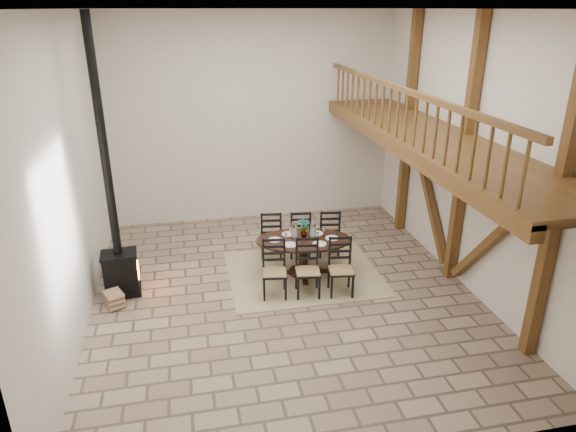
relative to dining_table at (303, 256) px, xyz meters
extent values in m
plane|color=#9A8267|center=(-0.53, -0.69, -0.41)|extent=(8.00, 8.00, 0.00)
cube|color=beige|center=(-0.53, 3.31, 2.09)|extent=(7.00, 0.02, 5.00)
cube|color=beige|center=(-0.53, -4.69, 2.09)|extent=(7.00, 0.02, 5.00)
cube|color=beige|center=(-4.03, -0.69, 2.09)|extent=(0.02, 8.00, 5.00)
cube|color=beige|center=(2.97, -0.69, 2.09)|extent=(0.02, 8.00, 5.00)
cube|color=white|center=(-0.53, -0.69, 4.59)|extent=(7.00, 8.00, 0.02)
cube|color=brown|center=(2.85, -3.19, 2.09)|extent=(0.18, 0.18, 5.00)
cube|color=brown|center=(2.85, -0.69, 2.09)|extent=(0.18, 0.18, 5.00)
cube|color=brown|center=(2.85, 1.81, 2.09)|extent=(0.18, 0.18, 5.00)
cube|color=brown|center=(2.85, -1.94, 0.99)|extent=(0.14, 2.16, 2.54)
cube|color=brown|center=(2.85, 0.56, 0.99)|extent=(0.14, 2.16, 2.54)
cube|color=brown|center=(2.85, -0.69, 2.39)|extent=(0.20, 7.80, 0.20)
cube|color=brown|center=(2.17, -0.69, 2.44)|extent=(1.60, 7.80, 0.12)
cube|color=brown|center=(1.47, -0.69, 2.34)|extent=(0.18, 7.80, 0.22)
cube|color=brown|center=(1.47, -0.69, 3.34)|extent=(0.09, 7.60, 0.09)
cube|color=brown|center=(1.47, -0.69, 2.92)|extent=(0.06, 7.60, 0.86)
cube|color=tan|center=(0.00, 0.00, -0.40)|extent=(3.00, 2.50, 0.02)
ellipsoid|color=black|center=(0.00, 0.00, 0.35)|extent=(2.02, 1.38, 0.04)
cylinder|color=black|center=(0.00, 0.00, -0.04)|extent=(0.19, 0.19, 0.69)
cylinder|color=black|center=(0.00, 0.00, -0.36)|extent=(0.58, 0.58, 0.06)
cube|color=#B08051|center=(-0.73, -0.73, 0.09)|extent=(0.51, 0.49, 0.04)
cube|color=black|center=(-0.73, -0.73, -0.17)|extent=(0.49, 0.49, 0.47)
cube|color=black|center=(-0.70, -0.54, 0.38)|extent=(0.39, 0.09, 0.62)
cube|color=#B08051|center=(-0.11, -0.82, 0.09)|extent=(0.51, 0.49, 0.04)
cube|color=black|center=(-0.11, -0.82, -0.17)|extent=(0.49, 0.49, 0.47)
cube|color=black|center=(-0.09, -0.62, 0.38)|extent=(0.39, 0.09, 0.62)
cube|color=#B08051|center=(0.50, -0.90, 0.09)|extent=(0.51, 0.49, 0.04)
cube|color=black|center=(0.50, -0.90, -0.17)|extent=(0.49, 0.49, 0.47)
cube|color=black|center=(0.53, -0.71, 0.38)|extent=(0.39, 0.09, 0.62)
cube|color=#B08051|center=(-0.50, 0.90, 0.09)|extent=(0.51, 0.49, 0.04)
cube|color=black|center=(-0.50, 0.90, -0.17)|extent=(0.49, 0.49, 0.47)
cube|color=black|center=(-0.53, 0.71, 0.38)|extent=(0.39, 0.09, 0.62)
cube|color=#B08051|center=(0.11, 0.82, 0.09)|extent=(0.51, 0.49, 0.04)
cube|color=black|center=(0.11, 0.82, -0.17)|extent=(0.49, 0.49, 0.47)
cube|color=black|center=(0.09, 0.62, 0.38)|extent=(0.39, 0.09, 0.62)
cube|color=#B08051|center=(0.73, 0.73, 0.09)|extent=(0.51, 0.49, 0.04)
cube|color=black|center=(0.73, 0.73, -0.17)|extent=(0.49, 0.49, 0.47)
cube|color=black|center=(0.70, 0.54, 0.38)|extent=(0.39, 0.09, 0.62)
cube|color=white|center=(0.00, 0.00, 0.37)|extent=(1.53, 0.91, 0.01)
cube|color=white|center=(0.00, 0.00, 0.46)|extent=(0.96, 0.43, 0.18)
cylinder|color=white|center=(-0.18, 0.02, 0.54)|extent=(0.12, 0.12, 0.34)
cylinder|color=white|center=(0.18, -0.03, 0.54)|extent=(0.12, 0.12, 0.34)
cylinder|color=silver|center=(-0.18, 0.02, 0.45)|extent=(0.06, 0.06, 0.16)
cylinder|color=silver|center=(0.18, -0.03, 0.45)|extent=(0.06, 0.06, 0.16)
imported|color=#4C723F|center=(0.01, 0.05, 0.58)|extent=(0.25, 0.18, 0.43)
cube|color=black|center=(-3.51, -0.05, -0.36)|extent=(0.69, 0.55, 0.10)
cube|color=black|center=(-3.51, -0.05, 0.05)|extent=(0.63, 0.49, 0.71)
cube|color=#FF590C|center=(-3.20, -0.03, 0.05)|extent=(0.04, 0.28, 0.28)
cube|color=black|center=(-3.51, -0.05, 0.42)|extent=(0.68, 0.54, 0.04)
cylinder|color=black|center=(-3.51, -0.05, 2.52)|extent=(0.15, 0.15, 4.15)
cylinder|color=brown|center=(-3.61, 0.77, -0.23)|extent=(0.54, 0.54, 0.35)
cube|color=tan|center=(-3.61, 0.77, -0.01)|extent=(0.29, 0.29, 0.10)
cube|color=tan|center=(-3.62, -0.50, -0.26)|extent=(0.43, 0.48, 0.30)
camera|label=1|loc=(-2.19, -8.95, 4.61)|focal=32.00mm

